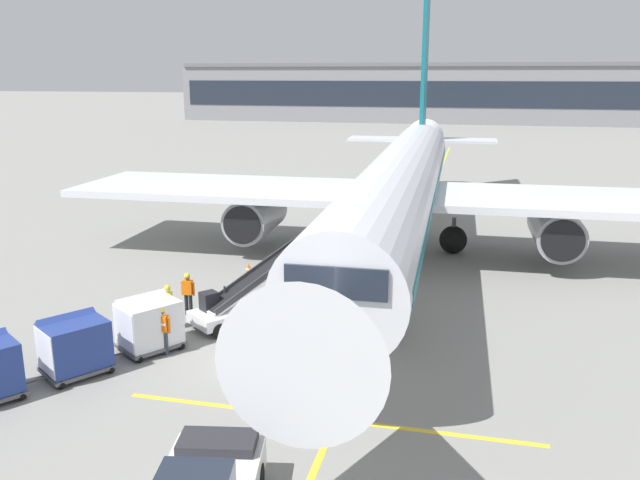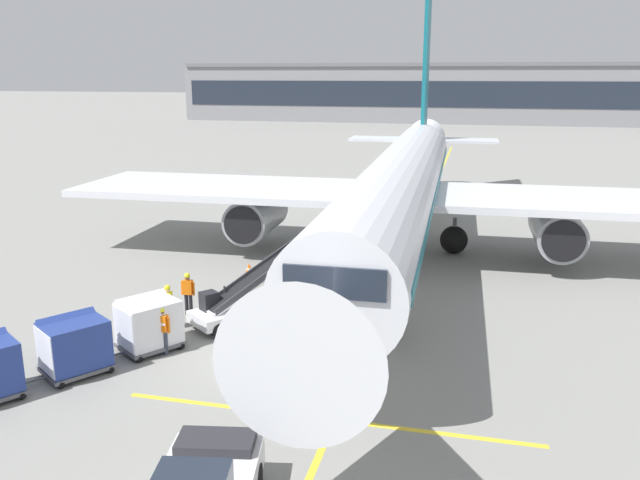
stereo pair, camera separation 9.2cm
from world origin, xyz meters
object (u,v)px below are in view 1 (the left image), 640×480
(baggage_cart_lead, at_px, (149,323))
(ground_crew_by_loader, at_px, (188,291))
(ground_crew_marshaller, at_px, (168,304))
(ground_crew_by_carts, at_px, (163,327))
(safety_cone_wingtip, at_px, (249,270))
(safety_cone_engine_keepout, at_px, (311,250))
(parked_airplane, at_px, (401,186))
(belt_loader, at_px, (241,302))
(baggage_cart_second, at_px, (74,345))

(baggage_cart_lead, bearing_deg, ground_crew_by_loader, 91.99)
(ground_crew_by_loader, bearing_deg, ground_crew_marshaller, -92.77)
(ground_crew_by_carts, distance_m, safety_cone_wingtip, 9.11)
(baggage_cart_lead, xyz_separation_m, ground_crew_marshaller, (-0.20, 1.92, -0.00))
(ground_crew_by_loader, height_order, ground_crew_by_carts, same)
(safety_cone_engine_keepout, bearing_deg, safety_cone_wingtip, -117.37)
(baggage_cart_lead, bearing_deg, parked_airplane, 63.86)
(parked_airplane, xyz_separation_m, ground_crew_marshaller, (-7.25, -12.45, -2.74))
(ground_crew_marshaller, bearing_deg, safety_cone_wingtip, 83.99)
(baggage_cart_lead, xyz_separation_m, safety_cone_wingtip, (0.53, 8.81, -0.67))
(ground_crew_marshaller, relative_size, safety_cone_wingtip, 2.59)
(safety_cone_wingtip, bearing_deg, baggage_cart_lead, -93.44)
(ground_crew_marshaller, relative_size, safety_cone_engine_keepout, 2.30)
(safety_cone_wingtip, bearing_deg, parked_airplane, 40.45)
(ground_crew_by_loader, relative_size, ground_crew_marshaller, 1.00)
(belt_loader, height_order, baggage_cart_second, belt_loader)
(parked_airplane, relative_size, safety_cone_wingtip, 67.19)
(baggage_cart_lead, height_order, safety_cone_engine_keepout, baggage_cart_lead)
(baggage_cart_lead, xyz_separation_m, ground_crew_by_carts, (0.67, -0.28, -0.00))
(baggage_cart_second, height_order, ground_crew_by_loader, baggage_cart_second)
(baggage_cart_second, bearing_deg, parked_airplane, 63.05)
(belt_loader, xyz_separation_m, ground_crew_by_loader, (-2.38, 0.35, 0.13))
(baggage_cart_lead, relative_size, baggage_cart_second, 1.00)
(parked_airplane, height_order, belt_loader, parked_airplane)
(baggage_cart_second, distance_m, ground_crew_marshaller, 4.36)
(safety_cone_wingtip, bearing_deg, ground_crew_by_carts, -89.08)
(belt_loader, xyz_separation_m, safety_cone_engine_keepout, (0.35, 9.67, -0.50))
(ground_crew_by_loader, bearing_deg, baggage_cart_second, -102.61)
(ground_crew_by_carts, xyz_separation_m, safety_cone_wingtip, (-0.15, 9.09, -0.67))
(baggage_cart_lead, xyz_separation_m, baggage_cart_second, (-1.41, -2.27, 0.00))
(parked_airplane, bearing_deg, safety_cone_engine_keepout, -160.66)
(ground_crew_marshaller, bearing_deg, baggage_cart_lead, -84.13)
(safety_cone_engine_keepout, relative_size, safety_cone_wingtip, 1.13)
(ground_crew_by_loader, distance_m, safety_cone_wingtip, 5.41)
(safety_cone_engine_keepout, bearing_deg, ground_crew_by_carts, -98.37)
(baggage_cart_second, relative_size, ground_crew_by_carts, 1.55)
(belt_loader, xyz_separation_m, baggage_cart_second, (-3.66, -5.41, 0.13))
(safety_cone_engine_keepout, height_order, safety_cone_wingtip, safety_cone_engine_keepout)
(ground_crew_by_carts, bearing_deg, safety_cone_engine_keepout, 81.63)
(belt_loader, bearing_deg, safety_cone_engine_keepout, 87.95)
(parked_airplane, distance_m, safety_cone_engine_keepout, 5.80)
(ground_crew_by_carts, bearing_deg, ground_crew_by_loader, 101.94)
(ground_crew_by_carts, xyz_separation_m, safety_cone_engine_keepout, (1.93, 13.09, -0.63))
(parked_airplane, bearing_deg, belt_loader, -113.12)
(baggage_cart_second, bearing_deg, belt_loader, 55.88)
(parked_airplane, bearing_deg, ground_crew_marshaller, -120.20)
(parked_airplane, bearing_deg, safety_cone_wingtip, -139.55)
(belt_loader, bearing_deg, parked_airplane, 66.88)
(baggage_cart_lead, distance_m, ground_crew_by_loader, 3.49)
(baggage_cart_lead, bearing_deg, baggage_cart_second, -121.80)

